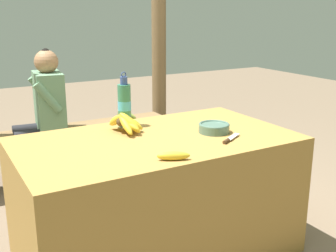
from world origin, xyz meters
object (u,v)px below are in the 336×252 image
at_px(wooden_bench, 67,136).
at_px(banana_bunch_ripe, 126,122).
at_px(support_post_far, 159,7).
at_px(water_bottle, 124,104).
at_px(banana_bunch_green, 125,114).
at_px(loose_banana_front, 173,156).
at_px(knife, 229,139).
at_px(serving_bowl, 214,127).
at_px(seated_vendor, 43,108).

bearing_deg(wooden_bench, banana_bunch_ripe, -89.02).
relative_size(wooden_bench, support_post_far, 0.64).
relative_size(banana_bunch_ripe, water_bottle, 0.84).
relative_size(banana_bunch_ripe, banana_bunch_green, 1.21).
bearing_deg(wooden_bench, loose_banana_front, -89.22).
xyz_separation_m(loose_banana_front, knife, (0.40, 0.11, -0.01)).
relative_size(banana_bunch_ripe, serving_bowl, 1.57).
distance_m(wooden_bench, seated_vendor, 0.32).
bearing_deg(banana_bunch_green, wooden_bench, 179.97).
xyz_separation_m(loose_banana_front, seated_vendor, (-0.20, 1.64, -0.09)).
height_order(banana_bunch_ripe, knife, banana_bunch_ripe).
xyz_separation_m(knife, support_post_far, (0.59, 1.87, 0.68)).
distance_m(loose_banana_front, wooden_bench, 1.71).
bearing_deg(support_post_far, water_bottle, -125.70).
distance_m(loose_banana_front, support_post_far, 2.31).
height_order(knife, seated_vendor, seated_vendor).
distance_m(knife, wooden_bench, 1.66).
xyz_separation_m(loose_banana_front, banana_bunch_green, (0.49, 1.67, -0.22)).
height_order(loose_banana_front, seated_vendor, seated_vendor).
height_order(wooden_bench, banana_bunch_green, banana_bunch_green).
bearing_deg(support_post_far, banana_bunch_green, -148.77).
bearing_deg(knife, serving_bowl, 50.67).
xyz_separation_m(serving_bowl, knife, (-0.03, -0.17, -0.02)).
bearing_deg(support_post_far, banana_bunch_ripe, -124.65).
bearing_deg(support_post_far, wooden_bench, -163.34).
xyz_separation_m(seated_vendor, support_post_far, (1.20, 0.33, 0.76)).
relative_size(banana_bunch_ripe, knife, 1.57).
distance_m(banana_bunch_ripe, seated_vendor, 1.14).
bearing_deg(water_bottle, seated_vendor, 104.10).
height_order(loose_banana_front, knife, loose_banana_front).
relative_size(knife, seated_vendor, 0.16).
xyz_separation_m(serving_bowl, seated_vendor, (-0.63, 1.36, -0.09)).
bearing_deg(banana_bunch_ripe, seated_vendor, 100.08).
relative_size(serving_bowl, knife, 1.00).
distance_m(seated_vendor, support_post_far, 1.46).
height_order(banana_bunch_ripe, support_post_far, support_post_far).
relative_size(wooden_bench, banana_bunch_green, 7.76).
xyz_separation_m(banana_bunch_ripe, banana_bunch_green, (0.50, 1.14, -0.26)).
bearing_deg(banana_bunch_green, banana_bunch_ripe, -113.50).
height_order(banana_bunch_ripe, water_bottle, water_bottle).
xyz_separation_m(knife, seated_vendor, (-0.60, 1.54, -0.07)).
height_order(water_bottle, knife, water_bottle).
bearing_deg(serving_bowl, support_post_far, 71.54).
bearing_deg(serving_bowl, seated_vendor, 114.86).
height_order(wooden_bench, seated_vendor, seated_vendor).
height_order(serving_bowl, seated_vendor, seated_vendor).
bearing_deg(banana_bunch_green, seated_vendor, -177.82).
bearing_deg(seated_vendor, banana_bunch_green, -171.62).
height_order(serving_bowl, support_post_far, support_post_far).
xyz_separation_m(water_bottle, knife, (0.36, -0.55, -0.12)).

